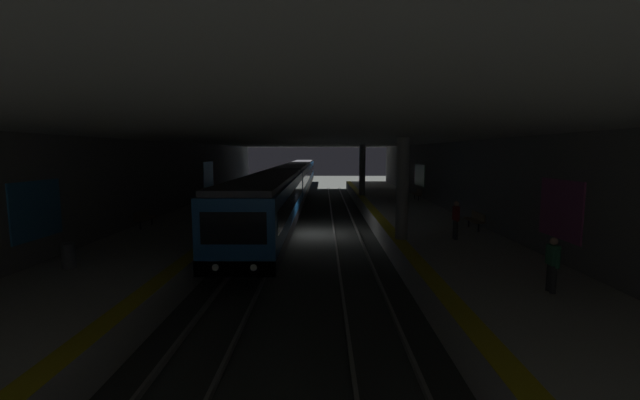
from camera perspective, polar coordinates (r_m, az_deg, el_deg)
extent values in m
plane|color=#383A38|center=(24.59, -1.45, -4.84)|extent=(120.00, 120.00, 0.00)
cube|color=gray|center=(24.65, 5.37, -4.65)|extent=(60.00, 0.09, 0.16)
cube|color=gray|center=(24.57, 2.01, -4.66)|extent=(60.00, 0.09, 0.16)
cube|color=gray|center=(24.67, -4.90, -4.63)|extent=(60.00, 0.09, 0.16)
cube|color=gray|center=(24.84, -8.22, -4.60)|extent=(60.00, 0.09, 0.16)
cube|color=beige|center=(25.14, 13.67, -3.55)|extent=(60.00, 5.30, 1.05)
cube|color=yellow|center=(24.62, 8.37, -2.40)|extent=(60.00, 0.60, 0.01)
cube|color=beige|center=(25.56, -16.32, -3.47)|extent=(60.00, 5.30, 1.05)
cube|color=yellow|center=(24.89, -11.17, -2.35)|extent=(60.00, 0.60, 0.01)
cube|color=slate|center=(25.66, 20.13, 1.56)|extent=(60.00, 0.50, 5.60)
cube|color=#BF4C8C|center=(16.56, 30.77, -1.13)|extent=(2.52, 0.06, 2.09)
cube|color=#4CA566|center=(36.08, 13.87, 3.41)|extent=(3.44, 0.06, 1.84)
cube|color=slate|center=(26.25, -22.56, 1.56)|extent=(60.00, 0.50, 5.60)
cube|color=#338CCC|center=(17.18, -35.08, -1.15)|extent=(2.50, 0.06, 2.03)
cube|color=#338CCC|center=(36.48, -15.45, 3.40)|extent=(2.89, 0.06, 2.34)
cube|color=beige|center=(24.10, -1.49, 8.80)|extent=(60.00, 19.40, 0.40)
cylinder|color=gray|center=(18.42, 11.54, 1.58)|extent=(0.56, 0.56, 4.55)
cylinder|color=gray|center=(36.86, 5.98, 4.22)|extent=(0.56, 0.56, 4.55)
cube|color=#19569E|center=(22.53, -7.23, -0.65)|extent=(17.60, 2.80, 2.70)
cube|color=black|center=(22.69, -7.19, -3.33)|extent=(17.60, 2.82, 0.56)
cube|color=black|center=(22.48, -7.24, 0.24)|extent=(16.19, 2.83, 0.90)
cube|color=#47474C|center=(22.38, -7.29, 3.09)|extent=(17.25, 2.58, 0.24)
cube|color=black|center=(18.10, -9.21, -7.42)|extent=(2.20, 1.64, 0.76)
cube|color=black|center=(27.50, -5.84, -2.48)|extent=(2.20, 1.64, 0.76)
cube|color=black|center=(13.89, -12.10, -3.92)|extent=(0.04, 2.24, 1.10)
cylinder|color=silver|center=(14.07, -9.35, -9.37)|extent=(0.04, 0.24, 0.24)
cylinder|color=silver|center=(14.35, -14.53, -9.18)|extent=(0.04, 0.24, 0.24)
cube|color=#19569E|center=(40.55, -3.81, 2.68)|extent=(17.60, 2.80, 2.70)
cube|color=black|center=(40.64, -3.80, 1.18)|extent=(17.60, 2.82, 0.56)
cube|color=black|center=(40.53, -3.81, 3.18)|extent=(16.19, 2.83, 0.90)
cube|color=#47474C|center=(40.47, -3.83, 4.76)|extent=(17.25, 2.58, 0.24)
cube|color=black|center=(35.89, -4.36, -0.29)|extent=(2.20, 1.64, 0.76)
cube|color=black|center=(45.49, -3.34, 1.21)|extent=(2.20, 1.64, 0.76)
cube|color=#19569E|center=(58.68, -2.49, 3.96)|extent=(17.60, 2.80, 2.70)
cube|color=black|center=(58.74, -2.49, 2.92)|extent=(17.60, 2.82, 0.56)
cube|color=black|center=(58.67, -2.50, 4.30)|extent=(16.19, 2.83, 0.90)
cube|color=#47474C|center=(58.63, -2.50, 5.39)|extent=(17.25, 2.58, 0.24)
cube|color=black|center=(53.96, -2.75, 2.09)|extent=(2.20, 1.64, 0.76)
cube|color=black|center=(63.60, -2.26, 2.81)|extent=(2.20, 1.64, 0.76)
cylinder|color=#262628|center=(21.36, 21.45, -3.65)|extent=(0.08, 0.08, 0.42)
cylinder|color=#262628|center=(22.62, 20.22, -3.04)|extent=(0.08, 0.08, 0.42)
cube|color=olive|center=(21.95, 20.84, -2.69)|extent=(1.70, 0.44, 0.08)
cube|color=olive|center=(21.99, 21.40, -2.17)|extent=(1.70, 0.06, 0.40)
cylinder|color=#262628|center=(33.33, 13.70, 0.23)|extent=(0.08, 0.08, 0.42)
cylinder|color=#262628|center=(34.64, 13.19, 0.49)|extent=(0.08, 0.08, 0.42)
cube|color=olive|center=(33.96, 13.45, 0.78)|extent=(1.70, 0.44, 0.08)
cube|color=olive|center=(33.99, 13.82, 1.12)|extent=(1.70, 0.06, 0.40)
cylinder|color=#262628|center=(22.42, -23.99, -3.29)|extent=(0.08, 0.08, 0.42)
cylinder|color=#262628|center=(23.64, -22.64, -2.73)|extent=(0.08, 0.08, 0.42)
cube|color=olive|center=(22.99, -23.33, -2.39)|extent=(1.70, 0.44, 0.08)
cube|color=olive|center=(23.05, -23.85, -1.89)|extent=(1.70, 0.06, 0.40)
cylinder|color=#262628|center=(40.75, -12.69, 1.42)|extent=(0.08, 0.08, 0.42)
cylinder|color=#262628|center=(42.07, -12.27, 1.60)|extent=(0.08, 0.08, 0.42)
cube|color=olive|center=(41.38, -12.48, 1.86)|extent=(1.70, 0.44, 0.08)
cube|color=olive|center=(41.42, -12.79, 2.13)|extent=(1.70, 0.06, 0.40)
cylinder|color=#3C3C3C|center=(19.10, 18.63, -4.03)|extent=(0.16, 0.16, 0.87)
cylinder|color=#3C3C3C|center=(19.29, 18.45, -3.92)|extent=(0.16, 0.16, 0.87)
cube|color=maroon|center=(19.08, 18.63, -1.77)|extent=(0.36, 0.22, 0.62)
cylinder|color=maroon|center=(18.85, 18.86, -2.03)|extent=(0.10, 0.10, 0.59)
cylinder|color=maroon|center=(19.32, 18.39, -1.81)|extent=(0.10, 0.10, 0.59)
sphere|color=tan|center=(19.02, 18.67, -0.49)|extent=(0.24, 0.24, 0.24)
cylinder|color=#313131|center=(13.12, 30.04, -9.67)|extent=(0.16, 0.16, 0.79)
cylinder|color=#313131|center=(13.29, 29.61, -9.44)|extent=(0.16, 0.16, 0.79)
cube|color=#2D754C|center=(13.04, 29.99, -6.71)|extent=(0.36, 0.22, 0.56)
cylinder|color=#2D754C|center=(12.84, 30.53, -7.17)|extent=(0.10, 0.10, 0.53)
cylinder|color=#2D754C|center=(13.26, 29.45, -6.68)|extent=(0.10, 0.10, 0.53)
sphere|color=tan|center=(12.96, 30.10, -5.05)|extent=(0.21, 0.21, 0.21)
cylinder|color=#595B5E|center=(16.19, -31.93, -6.67)|extent=(0.44, 0.44, 0.85)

